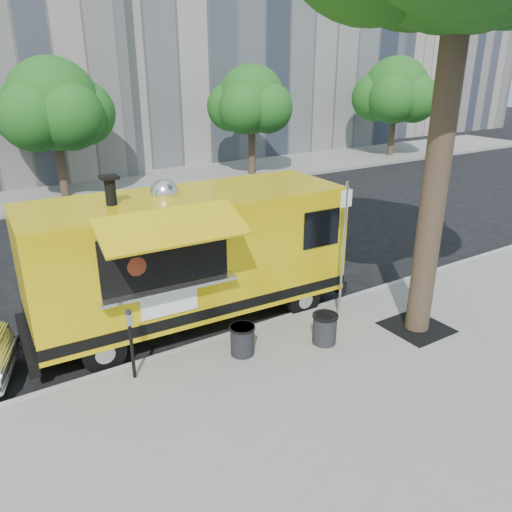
{
  "coord_description": "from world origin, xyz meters",
  "views": [
    {
      "loc": [
        -5.17,
        -8.78,
        5.31
      ],
      "look_at": [
        0.39,
        0.0,
        1.3
      ],
      "focal_mm": 35.0,
      "sensor_mm": 36.0,
      "label": 1
    }
  ],
  "objects_px": {
    "parking_meter": "(131,336)",
    "trash_bin_left": "(242,339)",
    "far_tree_b": "(53,104)",
    "sign_post": "(343,243)",
    "far_tree_d": "(396,90)",
    "far_tree_c": "(252,100)",
    "food_truck": "(189,255)",
    "trash_bin_right": "(325,328)"
  },
  "relations": [
    {
      "from": "far_tree_b",
      "to": "far_tree_d",
      "type": "xyz_separation_m",
      "value": [
        19.0,
        -0.1,
        0.06
      ]
    },
    {
      "from": "food_truck",
      "to": "trash_bin_right",
      "type": "height_order",
      "value": "food_truck"
    },
    {
      "from": "trash_bin_right",
      "to": "far_tree_b",
      "type": "bearing_deg",
      "value": 96.03
    },
    {
      "from": "parking_meter",
      "to": "trash_bin_right",
      "type": "xyz_separation_m",
      "value": [
        3.58,
        -0.87,
        -0.5
      ]
    },
    {
      "from": "trash_bin_right",
      "to": "far_tree_d",
      "type": "bearing_deg",
      "value": 40.39
    },
    {
      "from": "far_tree_b",
      "to": "food_truck",
      "type": "bearing_deg",
      "value": -90.7
    },
    {
      "from": "far_tree_c",
      "to": "far_tree_d",
      "type": "relative_size",
      "value": 0.92
    },
    {
      "from": "far_tree_d",
      "to": "parking_meter",
      "type": "height_order",
      "value": "far_tree_d"
    },
    {
      "from": "trash_bin_left",
      "to": "far_tree_d",
      "type": "bearing_deg",
      "value": 36.99
    },
    {
      "from": "far_tree_b",
      "to": "parking_meter",
      "type": "relative_size",
      "value": 4.12
    },
    {
      "from": "far_tree_c",
      "to": "sign_post",
      "type": "xyz_separation_m",
      "value": [
        -6.45,
        -13.95,
        -1.87
      ]
    },
    {
      "from": "parking_meter",
      "to": "trash_bin_left",
      "type": "xyz_separation_m",
      "value": [
        2.0,
        -0.36,
        -0.52
      ]
    },
    {
      "from": "far_tree_d",
      "to": "trash_bin_right",
      "type": "relative_size",
      "value": 9.22
    },
    {
      "from": "food_truck",
      "to": "trash_bin_left",
      "type": "bearing_deg",
      "value": -82.84
    },
    {
      "from": "far_tree_b",
      "to": "food_truck",
      "type": "distance_m",
      "value": 12.73
    },
    {
      "from": "far_tree_d",
      "to": "far_tree_c",
      "type": "bearing_deg",
      "value": -178.85
    },
    {
      "from": "trash_bin_right",
      "to": "far_tree_c",
      "type": "bearing_deg",
      "value": 63.09
    },
    {
      "from": "sign_post",
      "to": "trash_bin_right",
      "type": "distance_m",
      "value": 1.81
    },
    {
      "from": "parking_meter",
      "to": "trash_bin_left",
      "type": "bearing_deg",
      "value": -10.28
    },
    {
      "from": "far_tree_c",
      "to": "sign_post",
      "type": "distance_m",
      "value": 15.48
    },
    {
      "from": "far_tree_b",
      "to": "far_tree_d",
      "type": "height_order",
      "value": "far_tree_d"
    },
    {
      "from": "trash_bin_left",
      "to": "trash_bin_right",
      "type": "height_order",
      "value": "trash_bin_right"
    },
    {
      "from": "sign_post",
      "to": "parking_meter",
      "type": "xyz_separation_m",
      "value": [
        -4.55,
        0.2,
        -0.87
      ]
    },
    {
      "from": "sign_post",
      "to": "far_tree_c",
      "type": "bearing_deg",
      "value": 65.19
    },
    {
      "from": "parking_meter",
      "to": "trash_bin_left",
      "type": "relative_size",
      "value": 2.28
    },
    {
      "from": "far_tree_b",
      "to": "trash_bin_left",
      "type": "relative_size",
      "value": 9.37
    },
    {
      "from": "far_tree_d",
      "to": "parking_meter",
      "type": "xyz_separation_m",
      "value": [
        -21.0,
        -13.95,
        -2.91
      ]
    },
    {
      "from": "far_tree_b",
      "to": "sign_post",
      "type": "distance_m",
      "value": 14.61
    },
    {
      "from": "far_tree_b",
      "to": "trash_bin_right",
      "type": "height_order",
      "value": "far_tree_b"
    },
    {
      "from": "food_truck",
      "to": "sign_post",
      "type": "bearing_deg",
      "value": -29.99
    },
    {
      "from": "far_tree_b",
      "to": "far_tree_d",
      "type": "distance_m",
      "value": 19.0
    },
    {
      "from": "food_truck",
      "to": "trash_bin_right",
      "type": "bearing_deg",
      "value": -51.65
    },
    {
      "from": "trash_bin_right",
      "to": "sign_post",
      "type": "bearing_deg",
      "value": 34.76
    },
    {
      "from": "far_tree_d",
      "to": "parking_meter",
      "type": "distance_m",
      "value": 25.38
    },
    {
      "from": "far_tree_b",
      "to": "trash_bin_left",
      "type": "distance_m",
      "value": 14.8
    },
    {
      "from": "sign_post",
      "to": "food_truck",
      "type": "relative_size",
      "value": 0.43
    },
    {
      "from": "far_tree_c",
      "to": "trash_bin_left",
      "type": "xyz_separation_m",
      "value": [
        -9.0,
        -14.11,
        -3.25
      ]
    },
    {
      "from": "far_tree_d",
      "to": "sign_post",
      "type": "distance_m",
      "value": 21.79
    },
    {
      "from": "far_tree_c",
      "to": "trash_bin_left",
      "type": "relative_size",
      "value": 8.88
    },
    {
      "from": "trash_bin_left",
      "to": "trash_bin_right",
      "type": "relative_size",
      "value": 0.96
    },
    {
      "from": "far_tree_c",
      "to": "sign_post",
      "type": "height_order",
      "value": "far_tree_c"
    },
    {
      "from": "far_tree_b",
      "to": "far_tree_d",
      "type": "bearing_deg",
      "value": -0.3
    }
  ]
}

